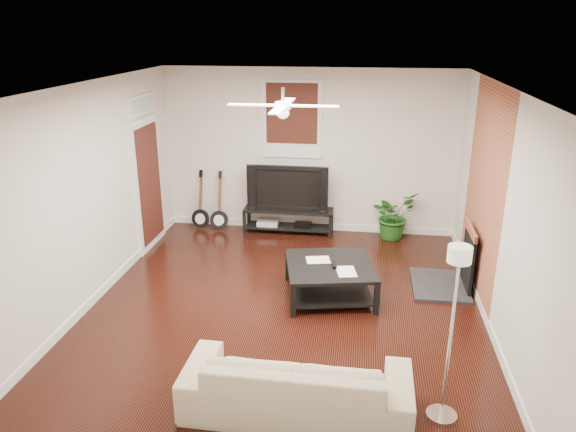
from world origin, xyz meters
The scene contains 14 objects.
room centered at (0.00, 0.00, 1.40)m, with size 5.01×6.01×2.81m.
brick_accent centered at (2.49, 1.00, 1.40)m, with size 0.02×2.20×2.80m, color #B15D39.
fireplace centered at (2.20, 1.00, 0.46)m, with size 0.80×1.10×0.92m, color black.
window_back centered at (-0.30, 2.97, 1.95)m, with size 1.00×0.06×1.30m, color black.
door_left centered at (-2.46, 1.90, 1.25)m, with size 0.08×1.00×2.50m, color white.
tv_stand centered at (-0.33, 2.78, 0.22)m, with size 1.54×0.41×0.43m, color black.
tv centered at (-0.33, 2.80, 0.83)m, with size 1.38×0.18×0.80m, color black.
coffee_table centered at (0.54, 0.50, 0.23)m, with size 1.12×1.12×0.47m, color black.
sofa centered at (0.40, -1.84, 0.31)m, with size 2.12×0.83×0.62m, color #BEA38F.
floor_lamp centered at (1.75, -1.74, 0.86)m, with size 0.28×0.28×1.73m, color white, non-canonical shape.
potted_plant centered at (1.46, 2.77, 0.41)m, with size 0.73×0.63×0.81m, color #1D5719.
guitar_left centered at (-1.91, 2.75, 0.53)m, with size 0.32×0.23×1.05m, color black, non-canonical shape.
guitar_right centered at (-1.56, 2.72, 0.53)m, with size 0.32×0.23×1.05m, color black, non-canonical shape.
ceiling_fan centered at (0.00, 0.00, 2.60)m, with size 1.24×1.24×0.32m, color white, non-canonical shape.
Camera 1 is at (0.92, -6.08, 3.46)m, focal length 34.02 mm.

